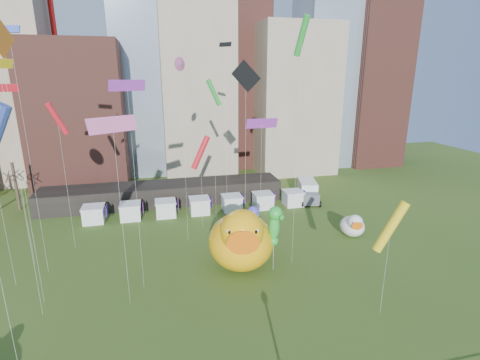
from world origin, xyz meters
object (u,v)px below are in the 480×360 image
object	(u,v)px
small_duck	(353,225)
box_truck	(308,190)
seahorse_green	(275,223)
seahorse_purple	(253,220)
big_duck	(241,239)

from	to	relation	value
small_duck	box_truck	distance (m)	14.74
seahorse_green	seahorse_purple	bearing A→B (deg)	86.52
big_duck	box_truck	size ratio (longest dim) A/B	1.33
small_duck	seahorse_green	size ratio (longest dim) A/B	0.63
small_duck	seahorse_green	world-z (taller)	seahorse_green
seahorse_purple	box_truck	xyz separation A→B (m)	(13.96, 16.05, -2.53)
box_truck	seahorse_purple	bearing A→B (deg)	-116.80
big_duck	box_truck	distance (m)	25.13
seahorse_purple	small_duck	bearing A→B (deg)	-4.39
seahorse_purple	box_truck	size ratio (longest dim) A/B	0.74
seahorse_purple	box_truck	distance (m)	21.42
big_duck	seahorse_green	distance (m)	4.03
small_duck	seahorse_green	bearing A→B (deg)	-139.49
box_truck	seahorse_green	bearing A→B (deg)	-107.92
big_duck	seahorse_green	xyz separation A→B (m)	(3.22, -1.30, 2.05)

